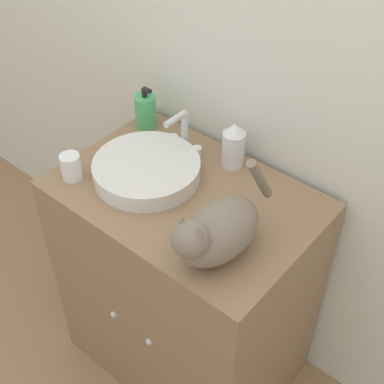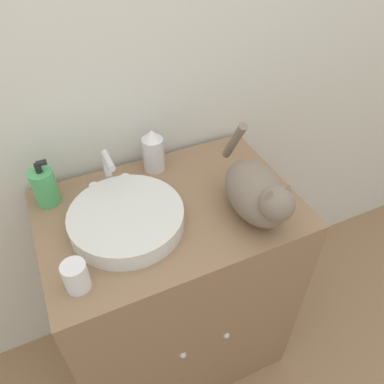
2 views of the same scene
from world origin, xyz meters
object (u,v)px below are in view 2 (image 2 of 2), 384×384
object	(u,v)px
soap_bottle	(45,187)
spray_bottle	(153,151)
cat	(257,193)
cup	(76,276)

from	to	relation	value
soap_bottle	spray_bottle	bearing A→B (deg)	3.35
cat	cup	distance (m)	0.56
soap_bottle	cat	bearing A→B (deg)	-29.59
soap_bottle	spray_bottle	xyz separation A→B (m)	(0.37, 0.02, 0.01)
cat	cup	bearing A→B (deg)	-82.48
soap_bottle	spray_bottle	distance (m)	0.37
soap_bottle	cup	world-z (taller)	soap_bottle
cup	spray_bottle	bearing A→B (deg)	47.52
soap_bottle	spray_bottle	world-z (taller)	soap_bottle
spray_bottle	cup	xyz separation A→B (m)	(-0.35, -0.39, -0.03)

